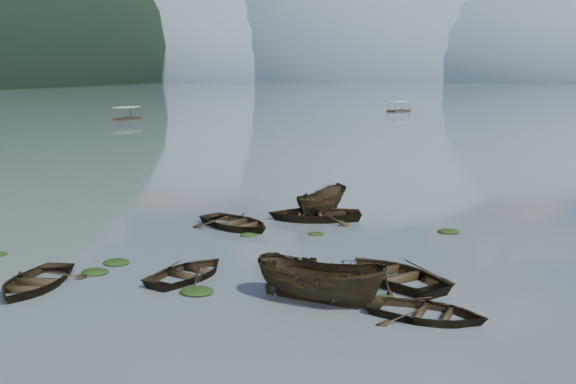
% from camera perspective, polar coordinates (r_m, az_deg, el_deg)
% --- Properties ---
extents(ground_plane, '(2400.00, 2400.00, 0.00)m').
position_cam_1_polar(ground_plane, '(21.45, -6.04, -10.99)').
color(ground_plane, '#505D64').
extents(haze_mtn_a, '(520.00, 520.00, 280.00)m').
position_cam_1_polar(haze_mtn_a, '(956.81, -5.58, 9.85)').
color(haze_mtn_a, '#475666').
rests_on(haze_mtn_a, ground).
extents(haze_mtn_b, '(520.00, 520.00, 340.00)m').
position_cam_1_polar(haze_mtn_b, '(921.50, 6.63, 9.81)').
color(haze_mtn_b, '#475666').
rests_on(haze_mtn_b, ground).
extents(haze_mtn_c, '(520.00, 520.00, 260.00)m').
position_cam_1_polar(haze_mtn_c, '(928.88, 19.20, 9.32)').
color(haze_mtn_c, '#475666').
rests_on(haze_mtn_c, ground).
extents(rowboat_0, '(3.22, 4.34, 0.86)m').
position_cam_1_polar(rowboat_0, '(25.90, -21.60, -7.89)').
color(rowboat_0, black).
rests_on(rowboat_0, ground).
extents(rowboat_1, '(4.04, 4.66, 0.81)m').
position_cam_1_polar(rowboat_1, '(25.54, -8.79, -7.52)').
color(rowboat_1, black).
rests_on(rowboat_1, ground).
extents(rowboat_2, '(5.14, 3.09, 1.86)m').
position_cam_1_polar(rowboat_2, '(22.61, 2.83, -9.80)').
color(rowboat_2, black).
rests_on(rowboat_2, ground).
extents(rowboat_3, '(5.71, 5.74, 0.98)m').
position_cam_1_polar(rowboat_3, '(25.12, 9.44, -7.84)').
color(rowboat_3, black).
rests_on(rowboat_3, ground).
extents(rowboat_4, '(4.40, 3.59, 0.80)m').
position_cam_1_polar(rowboat_4, '(21.70, 12.23, -10.92)').
color(rowboat_4, black).
rests_on(rowboat_4, ground).
extents(rowboat_6, '(5.59, 5.25, 0.94)m').
position_cam_1_polar(rowboat_6, '(33.30, -4.68, -3.20)').
color(rowboat_6, black).
rests_on(rowboat_6, ground).
extents(rowboat_7, '(5.64, 4.51, 1.04)m').
position_cam_1_polar(rowboat_7, '(35.08, 2.34, -2.47)').
color(rowboat_7, black).
rests_on(rowboat_7, ground).
extents(rowboat_8, '(3.33, 4.68, 1.70)m').
position_cam_1_polar(rowboat_8, '(36.58, 2.99, -1.94)').
color(rowboat_8, black).
rests_on(rowboat_8, ground).
extents(weed_clump_0, '(1.14, 0.93, 0.25)m').
position_cam_1_polar(weed_clump_0, '(27.93, -14.99, -6.19)').
color(weed_clump_0, black).
rests_on(weed_clump_0, ground).
extents(weed_clump_1, '(1.12, 0.90, 0.25)m').
position_cam_1_polar(weed_clump_1, '(26.86, -16.75, -6.95)').
color(weed_clump_1, black).
rests_on(weed_clump_1, ground).
extents(weed_clump_2, '(1.26, 1.01, 0.27)m').
position_cam_1_polar(weed_clump_2, '(23.73, -8.09, -8.90)').
color(weed_clump_2, black).
rests_on(weed_clump_2, ground).
extents(weed_clump_3, '(0.84, 0.71, 0.19)m').
position_cam_1_polar(weed_clump_3, '(31.83, 2.52, -3.81)').
color(weed_clump_3, black).
rests_on(weed_clump_3, ground).
extents(weed_clump_4, '(1.09, 0.87, 0.23)m').
position_cam_1_polar(weed_clump_4, '(22.98, 8.39, -9.56)').
color(weed_clump_4, black).
rests_on(weed_clump_4, ground).
extents(weed_clump_6, '(0.92, 0.76, 0.19)m').
position_cam_1_polar(weed_clump_6, '(31.63, -3.49, -3.91)').
color(weed_clump_6, black).
rests_on(weed_clump_6, ground).
extents(weed_clump_7, '(1.11, 0.89, 0.24)m').
position_cam_1_polar(weed_clump_7, '(33.20, 14.10, -3.52)').
color(weed_clump_7, black).
rests_on(weed_clump_7, ground).
extents(pontoon_left, '(3.27, 5.88, 2.13)m').
position_cam_1_polar(pontoon_left, '(117.97, -14.10, 6.27)').
color(pontoon_left, black).
rests_on(pontoon_left, ground).
extents(pontoon_centre, '(5.17, 5.67, 2.09)m').
position_cam_1_polar(pontoon_centre, '(142.26, 9.81, 7.08)').
color(pontoon_centre, black).
rests_on(pontoon_centre, ground).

